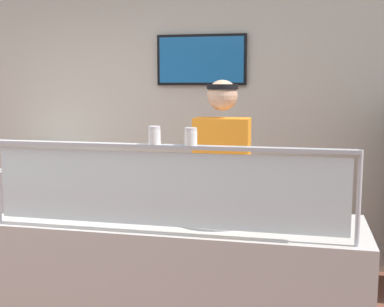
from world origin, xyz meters
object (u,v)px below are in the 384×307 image
pizza_box_stack (39,161)px  pizza_tray (213,217)px  pizza_server (217,214)px  pepper_flake_shaker (191,138)px  parmesan_shaker (155,136)px  worker_figure (222,189)px

pizza_box_stack → pizza_tray: bearing=-37.5°
pizza_server → pepper_flake_shaker: 0.57m
pepper_flake_shaker → pizza_box_stack: size_ratio=0.21×
parmesan_shaker → pizza_box_stack: size_ratio=0.22×
pizza_server → parmesan_shaker: parmesan_shaker is taller
worker_figure → parmesan_shaker: bearing=-102.5°
worker_figure → pizza_server: bearing=-83.5°
pizza_tray → worker_figure: worker_figure is taller
parmesan_shaker → pizza_box_stack: bearing=133.1°
pizza_box_stack → worker_figure: bearing=-25.0°
pizza_server → worker_figure: worker_figure is taller
pepper_flake_shaker → pizza_server: bearing=74.0°
pizza_box_stack → pepper_flake_shaker: bearing=-43.9°
parmesan_shaker → pizza_server: bearing=47.2°
parmesan_shaker → pepper_flake_shaker: size_ratio=1.05×
pizza_tray → parmesan_shaker: (-0.25, -0.32, 0.50)m
pizza_tray → worker_figure: bearing=94.4°
pepper_flake_shaker → worker_figure: worker_figure is taller
pepper_flake_shaker → pizza_box_stack: pepper_flake_shaker is taller
pizza_server → pizza_box_stack: size_ratio=0.64×
pizza_tray → pepper_flake_shaker: pepper_flake_shaker is taller
pizza_server → pepper_flake_shaker: pepper_flake_shaker is taller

